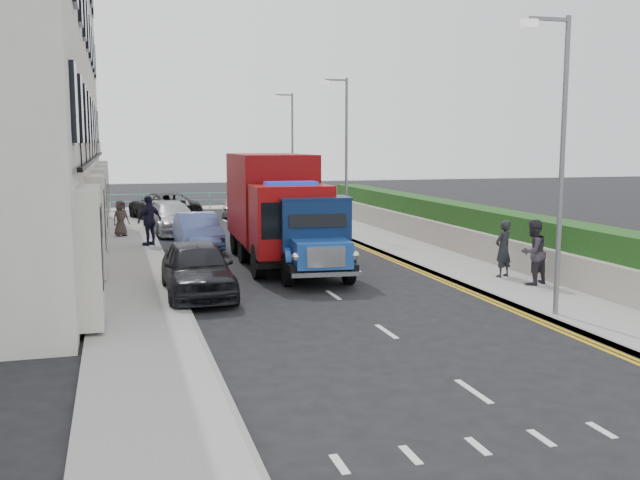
{
  "coord_description": "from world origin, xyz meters",
  "views": [
    {
      "loc": [
        -5.67,
        -16.36,
        4.14
      ],
      "look_at": [
        -0.08,
        3.04,
        1.4
      ],
      "focal_mm": 40.0,
      "sensor_mm": 36.0,
      "label": 1
    }
  ],
  "objects": [
    {
      "name": "pedestrian_west_far",
      "position": [
        -5.47,
        15.72,
        0.9
      ],
      "size": [
        0.91,
        0.81,
        1.57
      ],
      "primitive_type": "imported",
      "rotation": [
        0.0,
        0.0,
        0.51
      ],
      "color": "#3A2C29",
      "rests_on": "pavement_west"
    },
    {
      "name": "lamp_far",
      "position": [
        4.18,
        24.0,
        4.0
      ],
      "size": [
        1.23,
        0.18,
        7.0
      ],
      "color": "slate",
      "rests_on": "ground"
    },
    {
      "name": "pedestrian_east_near",
      "position": [
        5.56,
        2.57,
        0.99
      ],
      "size": [
        0.74,
        0.63,
        1.73
      ],
      "primitive_type": "imported",
      "rotation": [
        0.0,
        0.0,
        3.54
      ],
      "color": "black",
      "rests_on": "pavement_east"
    },
    {
      "name": "seafront_car_left",
      "position": [
        -3.21,
        22.71,
        0.78
      ],
      "size": [
        3.96,
        6.1,
        1.56
      ],
      "primitive_type": "imported",
      "rotation": [
        0.0,
        0.0,
        3.4
      ],
      "color": "black",
      "rests_on": "ground"
    },
    {
      "name": "seafront_car_right",
      "position": [
        0.97,
        23.96,
        0.64
      ],
      "size": [
        2.25,
        3.97,
        1.27
      ],
      "primitive_type": "imported",
      "rotation": [
        0.0,
        0.0,
        -0.21
      ],
      "color": "#B9B8BE",
      "rests_on": "ground"
    },
    {
      "name": "bedford_lorry",
      "position": [
        0.07,
        4.35,
        1.16
      ],
      "size": [
        2.55,
        5.47,
        2.51
      ],
      "rotation": [
        0.0,
        0.0,
        -0.09
      ],
      "color": "black",
      "rests_on": "ground"
    },
    {
      "name": "pavement_east",
      "position": [
        5.3,
        9.0,
        0.06
      ],
      "size": [
        2.6,
        38.0,
        0.12
      ],
      "primitive_type": "cube",
      "color": "gray",
      "rests_on": "ground"
    },
    {
      "name": "lamp_mid",
      "position": [
        4.18,
        14.0,
        4.0
      ],
      "size": [
        1.23,
        0.18,
        7.0
      ],
      "color": "slate",
      "rests_on": "ground"
    },
    {
      "name": "pavement_west",
      "position": [
        -5.2,
        9.0,
        0.06
      ],
      "size": [
        2.4,
        38.0,
        0.12
      ],
      "primitive_type": "cube",
      "color": "gray",
      "rests_on": "ground"
    },
    {
      "name": "lamp_near",
      "position": [
        4.18,
        -2.0,
        4.0
      ],
      "size": [
        1.23,
        0.18,
        7.0
      ],
      "color": "slate",
      "rests_on": "ground"
    },
    {
      "name": "garden_east",
      "position": [
        7.21,
        9.0,
        0.9
      ],
      "size": [
        1.45,
        28.0,
        1.75
      ],
      "color": "#B2AD9E",
      "rests_on": "ground"
    },
    {
      "name": "seafront_railing",
      "position": [
        0.0,
        28.2,
        0.58
      ],
      "size": [
        13.0,
        0.08,
        1.11
      ],
      "color": "#59B2A5",
      "rests_on": "ground"
    },
    {
      "name": "sea_plane",
      "position": [
        0.0,
        60.0,
        0.0
      ],
      "size": [
        120.0,
        120.0,
        0.0
      ],
      "primitive_type": "plane",
      "color": "slate",
      "rests_on": "ground"
    },
    {
      "name": "parked_car_mid",
      "position": [
        -2.6,
        11.77,
        0.71
      ],
      "size": [
        1.62,
        4.34,
        1.42
      ],
      "primitive_type": "imported",
      "rotation": [
        0.0,
        0.0,
        0.03
      ],
      "color": "#6280D3",
      "rests_on": "ground"
    },
    {
      "name": "terrace_west",
      "position": [
        -9.47,
        13.0,
        7.17
      ],
      "size": [
        6.31,
        30.2,
        14.25
      ],
      "color": "silver",
      "rests_on": "ground"
    },
    {
      "name": "parked_car_rear",
      "position": [
        -3.17,
        16.96,
        0.71
      ],
      "size": [
        2.57,
        5.11,
        1.42
      ],
      "primitive_type": "imported",
      "rotation": [
        0.0,
        0.0,
        0.12
      ],
      "color": "#B2B2B7",
      "rests_on": "ground"
    },
    {
      "name": "pedestrian_east_far",
      "position": [
        5.76,
        1.29,
        1.06
      ],
      "size": [
        1.1,
        0.98,
        1.88
      ],
      "primitive_type": "imported",
      "rotation": [
        0.0,
        0.0,
        3.5
      ],
      "color": "#332D37",
      "rests_on": "pavement_east"
    },
    {
      "name": "pedestrian_west_near",
      "position": [
        -4.4,
        12.5,
        1.11
      ],
      "size": [
        1.21,
        1.1,
        1.98
      ],
      "primitive_type": "imported",
      "rotation": [
        0.0,
        0.0,
        3.81
      ],
      "color": "#1C1C33",
      "rests_on": "pavement_west"
    },
    {
      "name": "parked_car_front",
      "position": [
        -3.6,
        2.93,
        0.76
      ],
      "size": [
        1.82,
        4.49,
        1.53
      ],
      "primitive_type": "imported",
      "rotation": [
        0.0,
        0.0,
        -0.0
      ],
      "color": "black",
      "rests_on": "ground"
    },
    {
      "name": "promenade",
      "position": [
        0.0,
        29.0,
        0.06
      ],
      "size": [
        30.0,
        2.5,
        0.12
      ],
      "primitive_type": "cube",
      "color": "gray",
      "rests_on": "ground"
    },
    {
      "name": "ground",
      "position": [
        0.0,
        0.0,
        0.0
      ],
      "size": [
        120.0,
        120.0,
        0.0
      ],
      "primitive_type": "plane",
      "color": "black",
      "rests_on": "ground"
    },
    {
      "name": "red_lorry",
      "position": [
        -0.38,
        7.77,
        2.01
      ],
      "size": [
        2.68,
        7.28,
        3.77
      ],
      "rotation": [
        0.0,
        0.0,
        -0.03
      ],
      "color": "black",
      "rests_on": "ground"
    }
  ]
}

